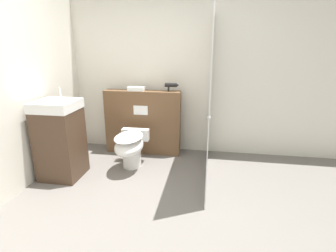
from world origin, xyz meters
The scene contains 8 objects.
ground_plane centered at (0.00, 0.00, 0.00)m, with size 12.00×12.00×0.00m, color slate.
wall_back centered at (0.00, 2.05, 1.25)m, with size 8.00×0.06×2.50m.
partition_panel centered at (-0.43, 1.82, 0.50)m, with size 1.17×0.22×0.99m.
shower_glass centered at (0.60, 1.21, 1.04)m, with size 0.04×1.63×2.07m.
toilet centered at (-0.45, 1.22, 0.31)m, with size 0.39×0.65×0.49m.
sink_vanity centered at (-1.26, 0.86, 0.51)m, with size 0.50×0.49×1.15m.
hair_drier centered at (0.02, 1.83, 1.09)m, with size 0.21×0.06×0.13m.
folded_towel centered at (-0.51, 1.81, 1.03)m, with size 0.25×0.15×0.06m.
Camera 1 is at (0.61, -2.00, 1.66)m, focal length 28.00 mm.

